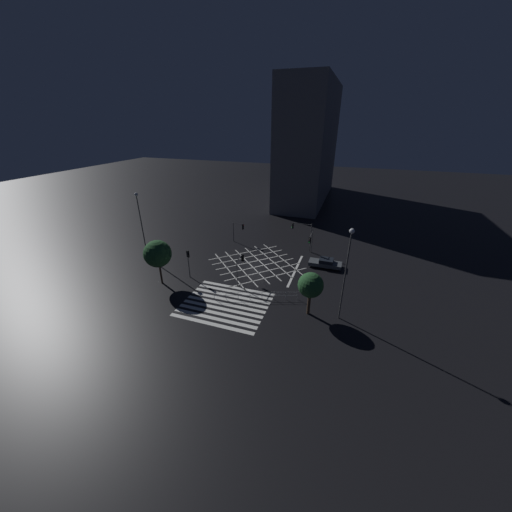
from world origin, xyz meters
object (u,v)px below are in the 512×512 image
at_px(traffic_light_median_south, 240,263).
at_px(street_tree_near, 311,285).
at_px(traffic_light_sw_cross, 188,258).
at_px(street_lamp_west, 140,216).
at_px(street_tree_far, 158,254).
at_px(traffic_light_nw_main, 239,228).
at_px(waiting_car, 325,263).
at_px(traffic_light_ne_cross, 311,240).
at_px(street_lamp_east, 347,261).
at_px(traffic_light_ne_main, 301,230).

xyz_separation_m(traffic_light_median_south, street_tree_near, (9.34, -3.91, 0.88)).
bearing_deg(street_tree_near, traffic_light_sw_cross, 170.15).
xyz_separation_m(street_lamp_west, street_tree_far, (6.52, -5.44, -2.51)).
height_order(traffic_light_nw_main, waiting_car, traffic_light_nw_main).
bearing_deg(street_tree_far, street_tree_near, -0.62).
height_order(traffic_light_ne_cross, traffic_light_median_south, traffic_light_ne_cross).
bearing_deg(waiting_car, traffic_light_median_south, 38.07).
height_order(traffic_light_ne_cross, street_lamp_east, street_lamp_east).
relative_size(traffic_light_sw_cross, street_tree_near, 0.79).
bearing_deg(street_lamp_west, traffic_light_ne_cross, 20.14).
bearing_deg(street_lamp_west, traffic_light_nw_main, 43.45).
xyz_separation_m(traffic_light_nw_main, waiting_car, (14.80, -4.30, -1.92)).
height_order(street_lamp_east, street_tree_far, street_lamp_east).
xyz_separation_m(street_lamp_west, waiting_car, (25.57, 5.90, -6.05)).
relative_size(traffic_light_ne_main, street_tree_near, 0.94).
bearing_deg(traffic_light_median_south, street_lamp_east, -106.08).
xyz_separation_m(street_lamp_east, street_tree_near, (-3.17, -0.30, -3.12)).
bearing_deg(traffic_light_ne_cross, street_lamp_west, -69.86).
bearing_deg(traffic_light_nw_main, street_lamp_east, -41.51).
bearing_deg(traffic_light_ne_main, street_tree_far, 47.28).
xyz_separation_m(traffic_light_sw_cross, street_tree_near, (16.10, -2.80, 0.78)).
bearing_deg(street_lamp_west, waiting_car, 13.00).
height_order(traffic_light_sw_cross, traffic_light_nw_main, traffic_light_sw_cross).
distance_m(traffic_light_sw_cross, waiting_car, 18.81).
height_order(traffic_light_ne_main, waiting_car, traffic_light_ne_main).
relative_size(traffic_light_sw_cross, street_lamp_east, 0.39).
xyz_separation_m(traffic_light_sw_cross, traffic_light_nw_main, (1.71, 13.04, -0.24)).
xyz_separation_m(traffic_light_ne_cross, traffic_light_sw_cross, (-13.88, -11.26, -0.03)).
relative_size(traffic_light_ne_cross, traffic_light_sw_cross, 0.98).
distance_m(street_lamp_west, street_tree_far, 8.85).
bearing_deg(street_tree_near, street_tree_far, 179.38).
xyz_separation_m(traffic_light_ne_cross, street_lamp_east, (5.39, -13.75, 3.87)).
bearing_deg(street_lamp_east, traffic_light_median_south, 163.92).
bearing_deg(traffic_light_ne_main, street_lamp_west, 26.11).
distance_m(street_lamp_west, street_tree_near, 25.97).
distance_m(traffic_light_ne_cross, traffic_light_median_south, 12.39).
height_order(traffic_light_ne_main, traffic_light_median_south, traffic_light_ne_main).
bearing_deg(traffic_light_nw_main, street_tree_far, -105.21).
height_order(traffic_light_ne_cross, traffic_light_ne_main, traffic_light_ne_main).
relative_size(traffic_light_ne_cross, traffic_light_median_south, 1.04).
bearing_deg(traffic_light_ne_main, street_tree_near, 104.32).
bearing_deg(traffic_light_sw_cross, street_tree_far, 135.61).
xyz_separation_m(traffic_light_ne_cross, street_tree_far, (-16.42, -13.85, 1.34)).
bearing_deg(street_tree_near, street_lamp_west, 167.36).
relative_size(traffic_light_ne_cross, traffic_light_ne_main, 0.82).
xyz_separation_m(traffic_light_ne_cross, traffic_light_ne_main, (-1.85, 1.92, 0.61)).
xyz_separation_m(traffic_light_ne_main, traffic_light_nw_main, (-10.31, -0.13, -0.88)).
height_order(traffic_light_sw_cross, traffic_light_median_south, traffic_light_sw_cross).
relative_size(traffic_light_ne_main, street_lamp_east, 0.46).
height_order(street_lamp_west, street_tree_near, street_lamp_west).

